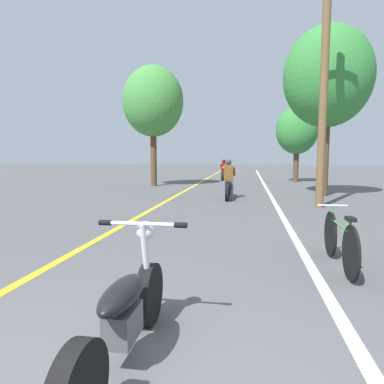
{
  "coord_description": "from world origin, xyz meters",
  "views": [
    {
      "loc": [
        1.08,
        -1.43,
        1.58
      ],
      "look_at": [
        0.06,
        4.87,
        0.9
      ],
      "focal_mm": 32.0,
      "sensor_mm": 36.0,
      "label": 1
    }
  ],
  "objects": [
    {
      "name": "motorcycle_rider_far",
      "position": [
        -0.46,
        21.04,
        0.51
      ],
      "size": [
        0.5,
        2.12,
        1.33
      ],
      "color": "black",
      "rests_on": "ground"
    },
    {
      "name": "lane_stripe_edge",
      "position": [
        2.0,
        12.87,
        0.0
      ],
      "size": [
        0.14,
        48.0,
        0.01
      ],
      "primitive_type": "cube",
      "color": "white",
      "rests_on": "ground"
    },
    {
      "name": "utility_pole",
      "position": [
        3.27,
        9.47,
        3.77
      ],
      "size": [
        1.1,
        0.24,
        7.34
      ],
      "color": "brown",
      "rests_on": "ground"
    },
    {
      "name": "bicycle_parked",
      "position": [
        2.39,
        3.58,
        0.38
      ],
      "size": [
        0.44,
        1.8,
        0.83
      ],
      "color": "black",
      "rests_on": "ground"
    },
    {
      "name": "motorcycle_rider_lead",
      "position": [
        0.39,
        11.24,
        0.54
      ],
      "size": [
        0.5,
        2.2,
        1.44
      ],
      "color": "black",
      "rests_on": "ground"
    },
    {
      "name": "roadside_tree_right_far",
      "position": [
        3.96,
        20.01,
        3.08
      ],
      "size": [
        2.48,
        2.23,
        4.53
      ],
      "color": "#513A23",
      "rests_on": "ground"
    },
    {
      "name": "roadside_tree_left",
      "position": [
        -3.79,
        15.97,
        4.34
      ],
      "size": [
        3.14,
        2.82,
        6.17
      ],
      "color": "#513A23",
      "rests_on": "ground"
    },
    {
      "name": "roadside_tree_right_near",
      "position": [
        4.05,
        12.67,
        4.57
      ],
      "size": [
        3.33,
        3.0,
        6.51
      ],
      "color": "#513A23",
      "rests_on": "ground"
    },
    {
      "name": "lane_stripe_center",
      "position": [
        -1.7,
        12.87,
        0.0
      ],
      "size": [
        0.14,
        48.0,
        0.01
      ],
      "primitive_type": "cube",
      "color": "yellow",
      "rests_on": "ground"
    },
    {
      "name": "motorcycle_foreground",
      "position": [
        0.19,
        0.91,
        0.39
      ],
      "size": [
        0.79,
        1.95,
        1.01
      ],
      "color": "black",
      "rests_on": "ground"
    }
  ]
}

